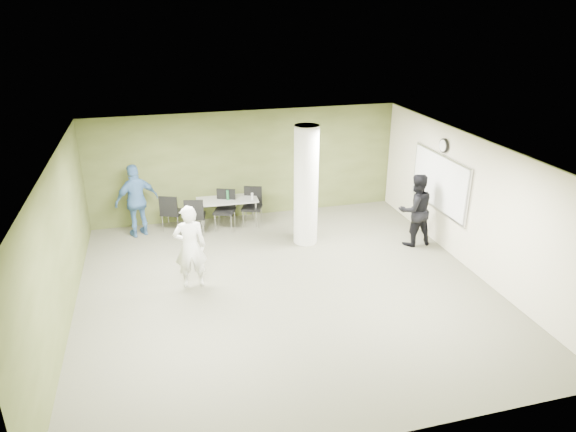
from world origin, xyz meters
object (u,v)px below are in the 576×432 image
object	(u,v)px
folding_table	(228,201)
chair_back_left	(171,210)
man_black	(415,210)
man_blue	(137,201)
woman_white	(190,247)

from	to	relation	value
folding_table	chair_back_left	size ratio (longest dim) A/B	1.61
man_black	man_blue	world-z (taller)	man_blue
chair_back_left	man_blue	size ratio (longest dim) A/B	0.53
chair_back_left	folding_table	bearing A→B (deg)	-158.45
folding_table	woman_white	distance (m)	3.06
chair_back_left	man_black	world-z (taller)	man_black
folding_table	woman_white	world-z (taller)	woman_white
man_black	man_blue	distance (m)	6.57
folding_table	woman_white	bearing A→B (deg)	-110.23
man_black	woman_white	bearing A→B (deg)	5.02
folding_table	chair_back_left	xyz separation A→B (m)	(-1.41, 0.03, -0.11)
folding_table	woman_white	xyz separation A→B (m)	(-1.16, -2.82, 0.20)
chair_back_left	man_black	bearing A→B (deg)	-179.32
folding_table	man_blue	distance (m)	2.19
man_blue	folding_table	bearing A→B (deg)	159.29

